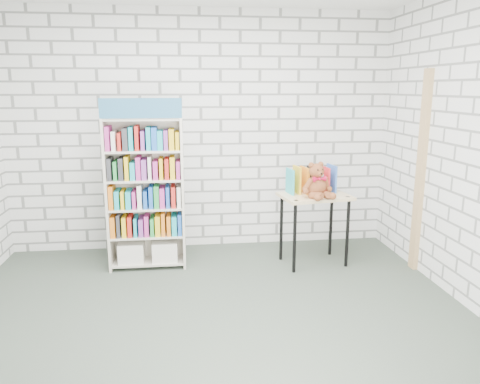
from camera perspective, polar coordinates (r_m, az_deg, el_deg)
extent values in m
plane|color=#3B463B|center=(4.05, -3.16, -15.58)|extent=(4.50, 4.50, 0.00)
cube|color=silver|center=(5.59, -4.75, 7.31)|extent=(4.50, 0.02, 2.80)
cube|color=silver|center=(1.66, 0.99, -5.35)|extent=(4.50, 0.02, 2.80)
cube|color=beige|center=(5.10, -15.78, -0.39)|extent=(0.03, 0.31, 1.61)
cube|color=beige|center=(5.04, -6.98, -0.16)|extent=(0.03, 0.31, 1.61)
cube|color=beige|center=(5.20, -11.29, 0.08)|extent=(0.81, 0.02, 1.61)
cube|color=#2B658C|center=(4.79, -12.01, 9.96)|extent=(0.81, 0.02, 0.20)
cube|color=beige|center=(5.27, -11.05, -8.29)|extent=(0.75, 0.29, 0.02)
cube|color=beige|center=(5.17, -11.19, -5.13)|extent=(0.75, 0.29, 0.02)
cube|color=beige|center=(5.09, -11.34, -1.85)|extent=(0.75, 0.29, 0.02)
cube|color=beige|center=(5.02, -11.48, 1.52)|extent=(0.75, 0.29, 0.02)
cube|color=beige|center=(4.97, -11.64, 4.97)|extent=(0.75, 0.29, 0.02)
cube|color=beige|center=(4.94, -11.80, 8.68)|extent=(0.75, 0.29, 0.02)
cube|color=silver|center=(5.25, -13.07, -7.10)|extent=(0.27, 0.25, 0.22)
cube|color=silver|center=(5.22, -9.12, -7.03)|extent=(0.27, 0.25, 0.22)
cube|color=orange|center=(5.13, -11.25, -3.90)|extent=(0.75, 0.25, 0.22)
cube|color=#BF338C|center=(5.05, -11.40, -0.57)|extent=(0.75, 0.25, 0.22)
cube|color=#19A5B2|center=(4.99, -11.55, 2.84)|extent=(0.75, 0.25, 0.22)
cube|color=white|center=(4.95, -11.71, 6.32)|extent=(0.75, 0.25, 0.22)
cube|color=#D7B981|center=(5.12, 9.12, -0.51)|extent=(0.79, 0.61, 0.03)
cylinder|color=black|center=(4.94, 6.67, -5.65)|extent=(0.04, 0.04, 0.75)
cylinder|color=black|center=(5.28, 5.05, -4.39)|extent=(0.04, 0.04, 0.75)
cylinder|color=black|center=(5.19, 12.96, -4.96)|extent=(0.04, 0.04, 0.75)
cylinder|color=black|center=(5.52, 11.02, -3.81)|extent=(0.04, 0.04, 0.75)
cylinder|color=black|center=(4.84, 6.87, -1.05)|extent=(0.05, 0.05, 0.01)
cylinder|color=black|center=(5.09, 13.01, -0.60)|extent=(0.05, 0.05, 0.01)
cube|color=#2AADB7|center=(5.10, 6.13, 1.43)|extent=(0.05, 0.22, 0.30)
cube|color=gold|center=(5.13, 6.98, 1.48)|extent=(0.05, 0.22, 0.30)
cube|color=orange|center=(5.16, 7.81, 1.52)|extent=(0.05, 0.22, 0.30)
cube|color=black|center=(5.19, 8.64, 1.57)|extent=(0.05, 0.22, 0.30)
cube|color=white|center=(5.23, 9.46, 1.61)|extent=(0.05, 0.22, 0.30)
cube|color=red|center=(5.26, 10.26, 1.65)|extent=(0.05, 0.22, 0.30)
cube|color=blue|center=(5.30, 11.06, 1.69)|extent=(0.05, 0.22, 0.30)
ellipsoid|color=brown|center=(5.00, 9.22, 0.66)|extent=(0.22, 0.19, 0.22)
sphere|color=brown|center=(4.97, 9.32, 2.56)|extent=(0.16, 0.16, 0.16)
sphere|color=brown|center=(4.94, 8.68, 3.27)|extent=(0.06, 0.06, 0.06)
sphere|color=brown|center=(5.00, 9.82, 3.35)|extent=(0.06, 0.06, 0.06)
sphere|color=brown|center=(4.92, 9.71, 2.20)|extent=(0.06, 0.06, 0.06)
sphere|color=black|center=(4.90, 9.46, 2.66)|extent=(0.02, 0.02, 0.02)
sphere|color=black|center=(4.92, 10.00, 2.70)|extent=(0.02, 0.02, 0.02)
sphere|color=black|center=(4.89, 9.89, 2.20)|extent=(0.02, 0.02, 0.02)
cylinder|color=brown|center=(4.92, 8.27, 0.87)|extent=(0.12, 0.09, 0.16)
cylinder|color=brown|center=(5.04, 10.43, 1.07)|extent=(0.11, 0.11, 0.16)
sphere|color=brown|center=(4.91, 8.03, 0.09)|extent=(0.06, 0.06, 0.06)
sphere|color=brown|center=(5.06, 10.80, 0.36)|extent=(0.06, 0.06, 0.06)
cylinder|color=brown|center=(4.89, 9.26, -0.43)|extent=(0.15, 0.18, 0.09)
cylinder|color=brown|center=(4.96, 10.50, -0.30)|extent=(0.07, 0.17, 0.09)
sphere|color=brown|center=(4.82, 9.46, -0.70)|extent=(0.08, 0.08, 0.08)
sphere|color=brown|center=(4.92, 11.22, -0.51)|extent=(0.08, 0.08, 0.08)
cone|color=#BF0B36|center=(4.91, 9.30, 1.57)|extent=(0.08, 0.07, 0.06)
cone|color=#BF0B36|center=(4.95, 10.03, 1.63)|extent=(0.08, 0.07, 0.06)
sphere|color=#BF0B36|center=(4.93, 9.69, 1.59)|extent=(0.03, 0.03, 0.03)
cube|color=tan|center=(5.21, 21.15, 2.22)|extent=(0.05, 0.12, 2.10)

